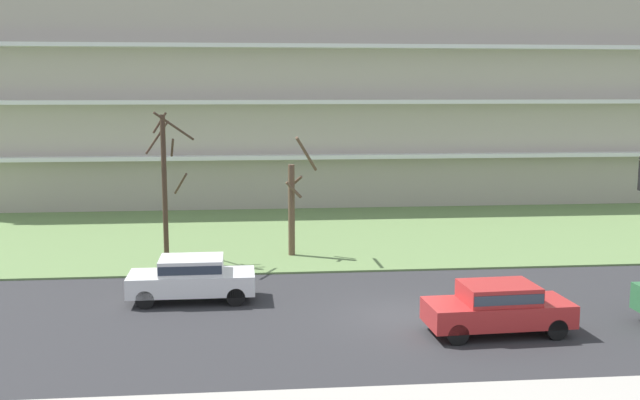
{
  "coord_description": "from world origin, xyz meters",
  "views": [
    {
      "loc": [
        -5.07,
        -23.27,
        7.45
      ],
      "look_at": [
        -2.2,
        6.0,
        3.01
      ],
      "focal_mm": 41.74,
      "sensor_mm": 36.0,
      "label": 1
    }
  ],
  "objects": [
    {
      "name": "ground",
      "position": [
        0.0,
        0.0,
        0.0
      ],
      "size": [
        160.0,
        160.0,
        0.0
      ],
      "primitive_type": "plane",
      "color": "#2D2D30"
    },
    {
      "name": "grass_lawn_strip",
      "position": [
        0.0,
        14.0,
        0.04
      ],
      "size": [
        80.0,
        16.0,
        0.08
      ],
      "primitive_type": "cube",
      "color": "#66844C",
      "rests_on": "ground"
    },
    {
      "name": "apartment_building",
      "position": [
        0.0,
        28.34,
        6.62
      ],
      "size": [
        50.23,
        13.63,
        13.25
      ],
      "color": "#B2A899",
      "rests_on": "ground"
    },
    {
      "name": "tree_far_left",
      "position": [
        -8.55,
        8.61,
        3.55
      ],
      "size": [
        2.14,
        2.34,
        6.52
      ],
      "color": "#423023",
      "rests_on": "ground"
    },
    {
      "name": "tree_left",
      "position": [
        -3.09,
        9.08,
        2.37
      ],
      "size": [
        1.47,
        1.7,
        5.43
      ],
      "color": "brown",
      "rests_on": "ground"
    },
    {
      "name": "sedan_white_near_left",
      "position": [
        -7.08,
        2.5,
        0.87
      ],
      "size": [
        4.42,
        1.84,
        1.57
      ],
      "rotation": [
        0.0,
        0.0,
        3.15
      ],
      "color": "white",
      "rests_on": "ground"
    },
    {
      "name": "sedan_red_center_left",
      "position": [
        2.48,
        -2.0,
        0.87
      ],
      "size": [
        4.49,
        2.02,
        1.57
      ],
      "rotation": [
        0.0,
        0.0,
        0.05
      ],
      "color": "#B22828",
      "rests_on": "ground"
    }
  ]
}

